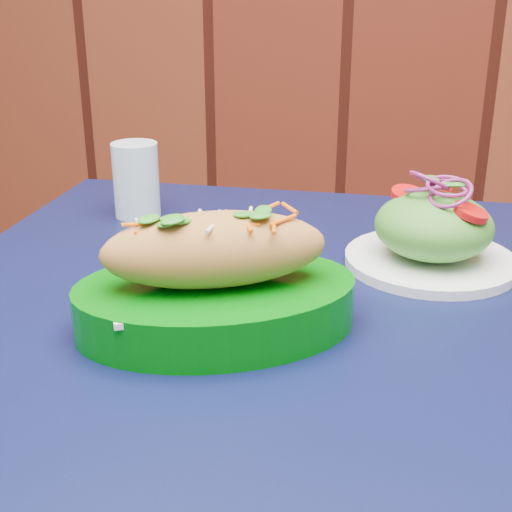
# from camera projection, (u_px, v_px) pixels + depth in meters

# --- Properties ---
(cafe_table) EXTENTS (0.81, 0.81, 0.75)m
(cafe_table) POSITION_uv_depth(u_px,v_px,m) (274.00, 362.00, 0.82)
(cafe_table) COLOR black
(cafe_table) RESTS_ON ground
(banh_mi_basket) EXTENTS (0.33, 0.28, 0.13)m
(banh_mi_basket) POSITION_uv_depth(u_px,v_px,m) (215.00, 283.00, 0.70)
(banh_mi_basket) COLOR #006407
(banh_mi_basket) RESTS_ON cafe_table
(salad_plate) EXTENTS (0.21, 0.21, 0.11)m
(salad_plate) POSITION_uv_depth(u_px,v_px,m) (433.00, 233.00, 0.85)
(salad_plate) COLOR white
(salad_plate) RESTS_ON cafe_table
(water_glass) EXTENTS (0.07, 0.07, 0.11)m
(water_glass) POSITION_uv_depth(u_px,v_px,m) (136.00, 180.00, 1.02)
(water_glass) COLOR silver
(water_glass) RESTS_ON cafe_table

